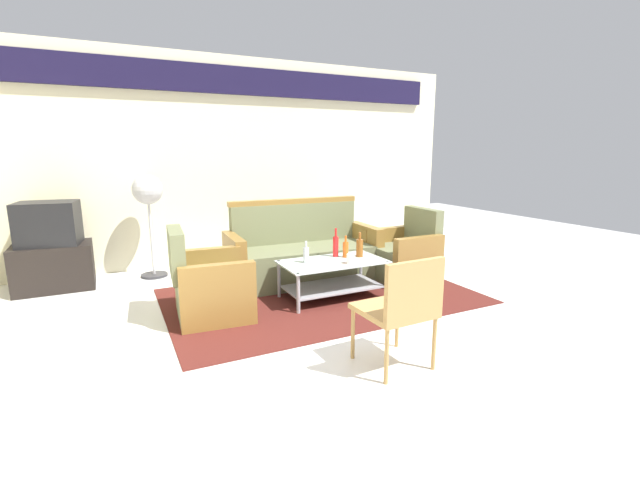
# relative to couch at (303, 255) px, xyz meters

# --- Properties ---
(ground_plane) EXTENTS (14.00, 14.00, 0.00)m
(ground_plane) POSITION_rel_couch_xyz_m (-0.17, -1.62, -0.32)
(ground_plane) COLOR white
(wall_back) EXTENTS (6.52, 0.19, 2.80)m
(wall_back) POSITION_rel_couch_xyz_m (-0.17, 1.44, 1.16)
(wall_back) COLOR beige
(wall_back) RESTS_ON ground
(rug) EXTENTS (3.22, 2.05, 0.01)m
(rug) POSITION_rel_couch_xyz_m (-0.06, -0.63, -0.31)
(rug) COLOR #511E19
(rug) RESTS_ON ground
(couch) EXTENTS (1.82, 0.80, 0.96)m
(couch) POSITION_rel_couch_xyz_m (0.00, 0.00, 0.00)
(couch) COLOR #6B704C
(couch) RESTS_ON rug
(armchair_left) EXTENTS (0.75, 0.81, 0.85)m
(armchair_left) POSITION_rel_couch_xyz_m (-1.26, -0.67, -0.03)
(armchair_left) COLOR #6B704C
(armchair_left) RESTS_ON rug
(armchair_right) EXTENTS (0.70, 0.76, 0.85)m
(armchair_right) POSITION_rel_couch_xyz_m (1.13, -0.48, -0.03)
(armchair_right) COLOR #6B704C
(armchair_right) RESTS_ON rug
(coffee_table) EXTENTS (1.10, 0.60, 0.40)m
(coffee_table) POSITION_rel_couch_xyz_m (0.02, -0.73, -0.04)
(coffee_table) COLOR silver
(coffee_table) RESTS_ON rug
(bottle_clear) EXTENTS (0.06, 0.06, 0.23)m
(bottle_clear) POSITION_rel_couch_xyz_m (-0.25, -0.66, 0.18)
(bottle_clear) COLOR silver
(bottle_clear) RESTS_ON coffee_table
(bottle_red) EXTENTS (0.06, 0.06, 0.32)m
(bottle_red) POSITION_rel_couch_xyz_m (0.14, -0.57, 0.21)
(bottle_red) COLOR red
(bottle_red) RESTS_ON coffee_table
(bottle_orange) EXTENTS (0.06, 0.06, 0.24)m
(bottle_orange) POSITION_rel_couch_xyz_m (0.23, -0.65, 0.19)
(bottle_orange) COLOR #D85919
(bottle_orange) RESTS_ON coffee_table
(bottle_brown) EXTENTS (0.07, 0.07, 0.27)m
(bottle_brown) POSITION_rel_couch_xyz_m (0.38, -0.69, 0.20)
(bottle_brown) COLOR brown
(bottle_brown) RESTS_ON coffee_table
(cup) EXTENTS (0.08, 0.08, 0.10)m
(cup) POSITION_rel_couch_xyz_m (0.14, -0.90, 0.14)
(cup) COLOR silver
(cup) RESTS_ON coffee_table
(tv_stand) EXTENTS (0.80, 0.50, 0.52)m
(tv_stand) POSITION_rel_couch_xyz_m (-2.66, 0.93, -0.06)
(tv_stand) COLOR black
(tv_stand) RESTS_ON ground
(television) EXTENTS (0.65, 0.52, 0.48)m
(television) POSITION_rel_couch_xyz_m (-2.66, 0.93, 0.44)
(television) COLOR black
(television) RESTS_ON tv_stand
(pedestal_fan) EXTENTS (0.36, 0.36, 1.27)m
(pedestal_fan) POSITION_rel_couch_xyz_m (-1.61, 0.98, 0.70)
(pedestal_fan) COLOR #2D2D33
(pedestal_fan) RESTS_ON ground
(wicker_chair) EXTENTS (0.50, 0.50, 0.84)m
(wicker_chair) POSITION_rel_couch_xyz_m (-0.26, -2.30, 0.18)
(wicker_chair) COLOR #AD844C
(wicker_chair) RESTS_ON ground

